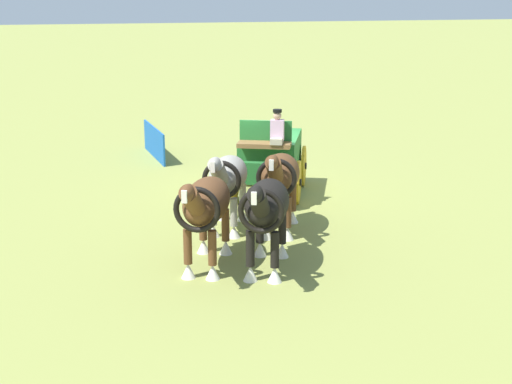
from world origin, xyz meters
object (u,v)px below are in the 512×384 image
object	(u,v)px
show_wagon	(270,155)
draft_horse_lead_near	(266,207)
draft_horse_rear_off	(227,179)
draft_horse_rear_near	(280,177)
draft_horse_lead_off	(205,205)

from	to	relation	value
show_wagon	draft_horse_lead_near	distance (m)	6.08
show_wagon	draft_horse_rear_off	world-z (taller)	show_wagon
draft_horse_rear_off	draft_horse_lead_near	world-z (taller)	draft_horse_lead_near
draft_horse_rear_near	draft_horse_lead_near	distance (m)	2.60
show_wagon	draft_horse_rear_near	xyz separation A→B (m)	(3.43, -0.70, 0.23)
show_wagon	draft_horse_rear_near	bearing A→B (deg)	-11.56
draft_horse_lead_near	draft_horse_rear_off	bearing A→B (deg)	-175.57
draft_horse_rear_off	show_wagon	bearing A→B (deg)	147.08
draft_horse_rear_off	draft_horse_rear_near	bearing A→B (deg)	68.04
show_wagon	draft_horse_lead_off	distance (m)	6.08
draft_horse_rear_near	show_wagon	bearing A→B (deg)	168.44
draft_horse_rear_near	draft_horse_lead_off	size ratio (longest dim) A/B	0.93
show_wagon	draft_horse_lead_off	bearing A→B (deg)	-28.35
draft_horse_rear_near	draft_horse_lead_off	world-z (taller)	draft_horse_rear_near
show_wagon	draft_horse_lead_off	size ratio (longest dim) A/B	1.75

